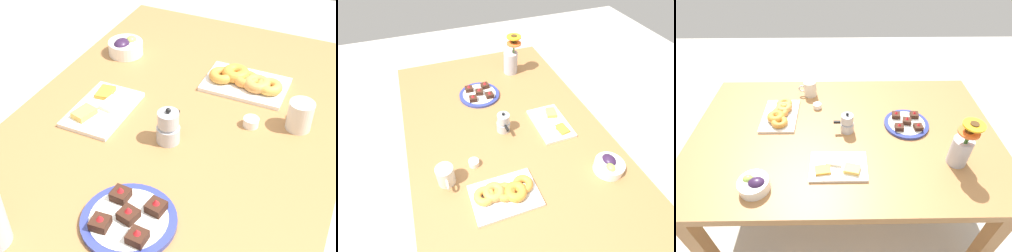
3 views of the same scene
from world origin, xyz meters
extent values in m
plane|color=#B7B2A8|center=(0.00, 0.00, 0.00)|extent=(6.00, 6.00, 0.00)
cube|color=#9E6B3D|center=(0.00, 0.00, 0.72)|extent=(1.60, 1.00, 0.04)
cube|color=#9E6B3D|center=(-0.72, -0.42, 0.35)|extent=(0.07, 0.07, 0.70)
cube|color=#9E6B3D|center=(0.72, -0.42, 0.35)|extent=(0.07, 0.07, 0.70)
cube|color=#9E6B3D|center=(-0.72, 0.42, 0.35)|extent=(0.07, 0.07, 0.70)
cube|color=#9E6B3D|center=(0.72, 0.42, 0.35)|extent=(0.07, 0.07, 0.70)
cylinder|color=beige|center=(0.20, -0.34, 0.79)|extent=(0.08, 0.08, 0.09)
cylinder|color=brown|center=(0.20, -0.34, 0.83)|extent=(0.07, 0.07, 0.00)
torus|color=beige|center=(0.25, -0.34, 0.79)|extent=(0.05, 0.01, 0.05)
cylinder|color=white|center=(0.38, 0.35, 0.77)|extent=(0.13, 0.13, 0.05)
ellipsoid|color=#2D1938|center=(0.37, 0.36, 0.79)|extent=(0.07, 0.06, 0.04)
ellipsoid|color=#9EC14C|center=(0.41, 0.34, 0.79)|extent=(0.05, 0.04, 0.04)
cube|color=white|center=(0.03, 0.24, 0.75)|extent=(0.26, 0.17, 0.01)
cube|color=#EFB74C|center=(-0.03, 0.27, 0.76)|extent=(0.08, 0.07, 0.02)
cube|color=white|center=(0.05, 0.22, 0.76)|extent=(0.08, 0.06, 0.01)
cube|color=orange|center=(0.10, 0.27, 0.76)|extent=(0.08, 0.06, 0.01)
cube|color=white|center=(0.36, -0.13, 0.75)|extent=(0.19, 0.28, 0.01)
torus|color=gold|center=(0.34, -0.22, 0.77)|extent=(0.10, 0.10, 0.03)
torus|color=#C78240|center=(0.34, -0.17, 0.77)|extent=(0.12, 0.12, 0.04)
torus|color=orange|center=(0.35, -0.13, 0.77)|extent=(0.12, 0.12, 0.03)
torus|color=orange|center=(0.37, -0.09, 0.77)|extent=(0.13, 0.13, 0.04)
torus|color=#C88534|center=(0.34, -0.05, 0.77)|extent=(0.10, 0.10, 0.03)
cylinder|color=white|center=(0.15, -0.21, 0.75)|extent=(0.05, 0.05, 0.03)
cylinder|color=#C68923|center=(0.15, -0.21, 0.76)|extent=(0.04, 0.04, 0.01)
cylinder|color=navy|center=(-0.34, -0.05, 0.75)|extent=(0.24, 0.24, 0.01)
cylinder|color=white|center=(-0.34, -0.05, 0.75)|extent=(0.20, 0.20, 0.01)
cube|color=#381E14|center=(-0.39, 0.00, 0.77)|extent=(0.05, 0.05, 0.02)
cone|color=red|center=(-0.39, 0.00, 0.79)|extent=(0.02, 0.02, 0.01)
cube|color=#381E14|center=(-0.29, 0.00, 0.77)|extent=(0.05, 0.05, 0.02)
cone|color=red|center=(-0.29, 0.00, 0.79)|extent=(0.02, 0.02, 0.01)
cube|color=#381E14|center=(-0.39, -0.10, 0.77)|extent=(0.05, 0.05, 0.02)
cone|color=red|center=(-0.39, -0.10, 0.79)|extent=(0.02, 0.02, 0.01)
cube|color=#381E14|center=(-0.29, -0.10, 0.77)|extent=(0.05, 0.05, 0.02)
cone|color=red|center=(-0.29, -0.10, 0.79)|extent=(0.02, 0.02, 0.01)
cube|color=#381E14|center=(-0.34, -0.05, 0.77)|extent=(0.05, 0.05, 0.02)
cone|color=red|center=(-0.34, -0.05, 0.79)|extent=(0.02, 0.02, 0.01)
cylinder|color=#B2B2BC|center=(-0.52, 0.22, 0.81)|extent=(0.09, 0.09, 0.14)
cylinder|color=#3D702D|center=(-0.52, 0.24, 0.93)|extent=(0.01, 0.01, 0.10)
cylinder|color=yellow|center=(-0.52, 0.24, 0.99)|extent=(0.09, 0.09, 0.01)
cylinder|color=#472D14|center=(-0.52, 0.24, 0.99)|extent=(0.04, 0.04, 0.01)
cylinder|color=#3D702D|center=(-0.51, 0.23, 0.91)|extent=(0.01, 0.01, 0.06)
cylinder|color=orange|center=(-0.51, 0.23, 0.95)|extent=(0.09, 0.09, 0.01)
cylinder|color=#472D14|center=(-0.51, 0.23, 0.95)|extent=(0.04, 0.04, 0.01)
cylinder|color=#B7B7BC|center=(-0.02, -0.01, 0.77)|extent=(0.07, 0.07, 0.05)
cylinder|color=#B7B7BC|center=(-0.02, -0.01, 0.79)|extent=(0.05, 0.05, 0.01)
cylinder|color=#B7B7BC|center=(-0.02, -0.01, 0.82)|extent=(0.06, 0.06, 0.04)
sphere|color=black|center=(-0.02, -0.01, 0.85)|extent=(0.02, 0.02, 0.02)
cube|color=black|center=(0.04, -0.01, 0.80)|extent=(0.04, 0.01, 0.01)
camera|label=1|loc=(-0.98, -0.45, 1.64)|focal=50.00mm
camera|label=2|loc=(0.90, -0.32, 1.71)|focal=28.00mm
camera|label=3|loc=(0.02, 1.02, 1.68)|focal=28.00mm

